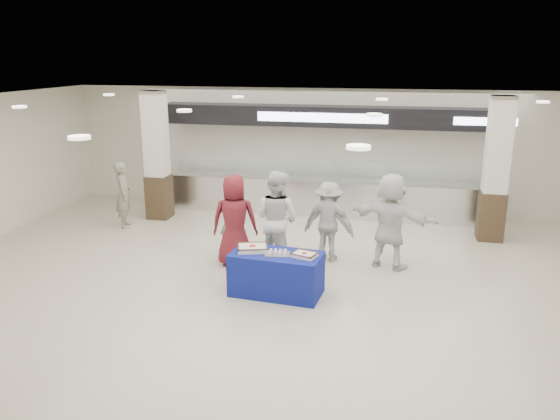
% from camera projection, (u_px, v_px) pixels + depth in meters
% --- Properties ---
extents(ground, '(14.00, 14.00, 0.00)m').
position_uv_depth(ground, '(276.00, 301.00, 9.27)').
color(ground, beige).
rests_on(ground, ground).
extents(serving_line, '(8.70, 0.85, 2.80)m').
position_uv_depth(serving_line, '(322.00, 171.00, 14.02)').
color(serving_line, silver).
rests_on(serving_line, ground).
extents(column_left, '(0.55, 0.55, 3.20)m').
position_uv_depth(column_left, '(157.00, 159.00, 13.62)').
color(column_left, '#332517').
rests_on(column_left, ground).
extents(column_right, '(0.55, 0.55, 3.20)m').
position_uv_depth(column_right, '(496.00, 173.00, 11.97)').
color(column_right, '#332517').
rests_on(column_right, ground).
extents(display_table, '(1.61, 0.92, 0.75)m').
position_uv_depth(display_table, '(276.00, 274.00, 9.45)').
color(display_table, navy).
rests_on(display_table, ground).
extents(sheet_cake_left, '(0.60, 0.53, 0.10)m').
position_uv_depth(sheet_cake_left, '(253.00, 248.00, 9.47)').
color(sheet_cake_left, white).
rests_on(sheet_cake_left, display_table).
extents(sheet_cake_right, '(0.46, 0.40, 0.09)m').
position_uv_depth(sheet_cake_right, '(304.00, 254.00, 9.18)').
color(sheet_cake_right, white).
rests_on(sheet_cake_right, display_table).
extents(cupcake_tray, '(0.45, 0.36, 0.07)m').
position_uv_depth(cupcake_tray, '(278.00, 253.00, 9.29)').
color(cupcake_tray, '#A2A2A7').
rests_on(cupcake_tray, display_table).
extents(civilian_maroon, '(0.98, 0.73, 1.83)m').
position_uv_depth(civilian_maroon, '(235.00, 220.00, 10.65)').
color(civilian_maroon, maroon).
rests_on(civilian_maroon, ground).
extents(soldier_a, '(0.67, 0.57, 1.56)m').
position_uv_depth(soldier_a, '(233.00, 220.00, 11.12)').
color(soldier_a, slate).
rests_on(soldier_a, ground).
extents(chef_tall, '(1.15, 1.05, 1.92)m').
position_uv_depth(chef_tall, '(277.00, 219.00, 10.59)').
color(chef_tall, silver).
rests_on(chef_tall, ground).
extents(chef_short, '(0.98, 0.54, 1.57)m').
position_uv_depth(chef_short, '(329.00, 223.00, 10.88)').
color(chef_short, silver).
rests_on(chef_short, ground).
extents(soldier_b, '(1.12, 0.75, 1.60)m').
position_uv_depth(soldier_b, '(329.00, 221.00, 10.99)').
color(soldier_b, slate).
rests_on(soldier_b, ground).
extents(civilian_white, '(1.84, 1.14, 1.89)m').
position_uv_depth(civilian_white, '(391.00, 221.00, 10.50)').
color(civilian_white, white).
rests_on(civilian_white, ground).
extents(soldier_bg, '(0.59, 0.69, 1.61)m').
position_uv_depth(soldier_bg, '(124.00, 195.00, 13.05)').
color(soldier_bg, slate).
rests_on(soldier_bg, ground).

